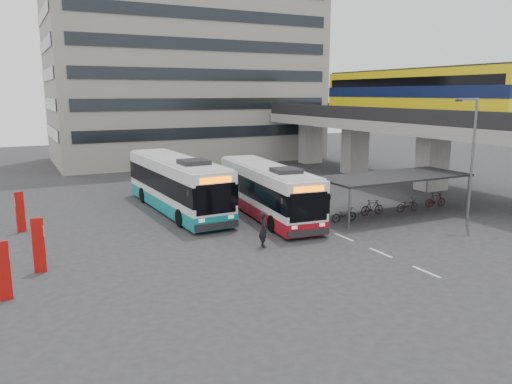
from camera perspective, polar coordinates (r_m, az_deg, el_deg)
name	(u,v)px	position (r m, az deg, el deg)	size (l,w,h in m)	color
ground	(305,243)	(26.29, 5.62, -5.86)	(120.00, 120.00, 0.00)	#28282B
viaduct	(406,111)	(44.60, 16.75, 8.87)	(8.00, 32.00, 9.68)	gray
bike_shelter	(392,189)	(33.24, 15.31, 0.31)	(10.00, 4.00, 2.54)	#595B60
office_block	(185,51)	(60.63, -8.07, 15.66)	(30.00, 15.00, 25.00)	gray
road_markings	(381,253)	(25.43, 14.07, -6.74)	(0.15, 7.60, 0.01)	beige
bus_main	(267,191)	(31.67, 1.28, 0.13)	(3.71, 11.91, 3.46)	white
bus_teal	(177,185)	(33.45, -9.05, 0.84)	(3.23, 12.87, 3.78)	white
pedestrian	(263,229)	(25.34, 0.85, -4.30)	(0.67, 0.44, 1.85)	black
lamp_post	(471,154)	(31.46, 23.37, 4.01)	(1.23, 0.67, 7.46)	#595B60
sign_totem_south	(4,270)	(21.17, -26.88, -7.93)	(0.50, 0.21, 2.31)	#AF0E0A
sign_totem_mid	(39,244)	(23.68, -23.59, -5.51)	(0.52, 0.29, 2.45)	#AF0E0A
sign_totem_north	(20,211)	(30.95, -25.36, -2.00)	(0.50, 0.27, 2.32)	#AF0E0A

